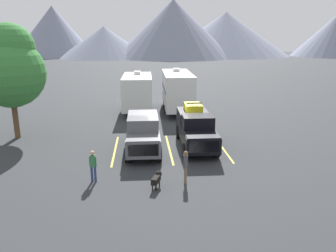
% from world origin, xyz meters
% --- Properties ---
extents(ground_plane, '(240.00, 240.00, 0.00)m').
position_xyz_m(ground_plane, '(0.00, 0.00, 0.00)').
color(ground_plane, '#2D3033').
extents(pickup_truck_a, '(2.07, 5.27, 2.18)m').
position_xyz_m(pickup_truck_a, '(-1.61, -0.67, 1.14)').
color(pickup_truck_a, '#595B60').
rests_on(pickup_truck_a, ground).
extents(pickup_truck_b, '(2.10, 5.63, 2.66)m').
position_xyz_m(pickup_truck_b, '(1.71, -0.11, 1.21)').
color(pickup_truck_b, black).
rests_on(pickup_truck_b, ground).
extents(lot_stripe_a, '(0.12, 5.50, 0.01)m').
position_xyz_m(lot_stripe_a, '(-3.35, -0.60, 0.00)').
color(lot_stripe_a, gold).
rests_on(lot_stripe_a, ground).
extents(lot_stripe_b, '(0.12, 5.50, 0.01)m').
position_xyz_m(lot_stripe_b, '(0.00, -0.60, 0.00)').
color(lot_stripe_b, gold).
rests_on(lot_stripe_b, ground).
extents(lot_stripe_c, '(0.12, 5.50, 0.01)m').
position_xyz_m(lot_stripe_c, '(3.35, -0.60, 0.00)').
color(lot_stripe_c, gold).
rests_on(lot_stripe_c, ground).
extents(camper_trailer_a, '(2.66, 7.27, 3.64)m').
position_xyz_m(camper_trailer_a, '(-2.02, 9.88, 1.92)').
color(camper_trailer_a, white).
rests_on(camper_trailer_a, ground).
extents(camper_trailer_b, '(2.59, 8.41, 3.85)m').
position_xyz_m(camper_trailer_b, '(1.62, 9.91, 2.03)').
color(camper_trailer_b, white).
rests_on(camper_trailer_b, ground).
extents(person_a, '(0.22, 0.36, 1.62)m').
position_xyz_m(person_a, '(0.35, -5.58, 0.93)').
color(person_a, '#726047').
rests_on(person_a, ground).
extents(person_b, '(0.35, 0.22, 1.59)m').
position_xyz_m(person_b, '(-4.03, -5.09, 0.91)').
color(person_b, navy).
rests_on(person_b, ground).
extents(dog, '(0.55, 0.99, 0.70)m').
position_xyz_m(dog, '(-1.03, -5.90, 0.46)').
color(dog, black).
rests_on(dog, ground).
extents(tree_a, '(4.57, 4.57, 7.64)m').
position_xyz_m(tree_a, '(-10.20, 2.59, 4.84)').
color(tree_a, brown).
rests_on(tree_a, ground).
extents(mountain_ridge, '(149.55, 49.33, 17.64)m').
position_xyz_m(mountain_ridge, '(0.51, 91.35, 7.58)').
color(mountain_ridge, gray).
rests_on(mountain_ridge, ground).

